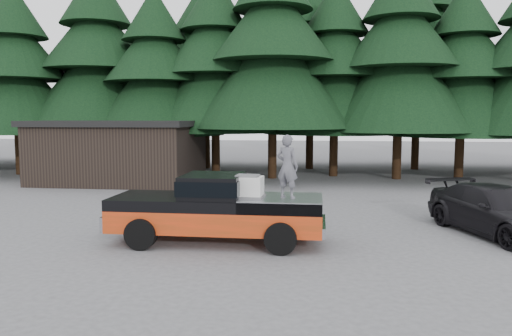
# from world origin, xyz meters

# --- Properties ---
(ground) EXTENTS (120.00, 120.00, 0.00)m
(ground) POSITION_xyz_m (0.00, 0.00, 0.00)
(ground) COLOR #4F4F51
(ground) RESTS_ON ground
(pickup_truck) EXTENTS (6.00, 2.04, 1.33)m
(pickup_truck) POSITION_xyz_m (-1.13, -0.37, 0.67)
(pickup_truck) COLOR red
(pickup_truck) RESTS_ON ground
(truck_cab) EXTENTS (1.66, 1.90, 0.59)m
(truck_cab) POSITION_xyz_m (-1.23, -0.37, 1.62)
(truck_cab) COLOR black
(truck_cab) RESTS_ON pickup_truck
(air_compressor) EXTENTS (0.83, 0.70, 0.55)m
(air_compressor) POSITION_xyz_m (-0.23, -0.56, 1.60)
(air_compressor) COLOR silver
(air_compressor) RESTS_ON pickup_truck
(man_on_bed) EXTENTS (0.73, 0.63, 1.70)m
(man_on_bed) POSITION_xyz_m (0.83, -0.46, 2.18)
(man_on_bed) COLOR #54545B
(man_on_bed) RESTS_ON pickup_truck
(parked_car) EXTENTS (3.68, 5.47, 1.47)m
(parked_car) POSITION_xyz_m (6.94, 1.61, 0.74)
(parked_car) COLOR black
(parked_car) RESTS_ON ground
(utility_building) EXTENTS (8.40, 6.40, 3.30)m
(utility_building) POSITION_xyz_m (-9.00, 12.00, 1.67)
(utility_building) COLOR black
(utility_building) RESTS_ON ground
(treeline) EXTENTS (60.15, 16.05, 17.50)m
(treeline) POSITION_xyz_m (0.42, 17.20, 7.72)
(treeline) COLOR black
(treeline) RESTS_ON ground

